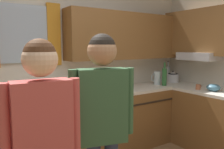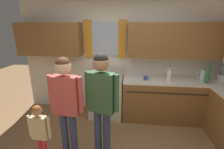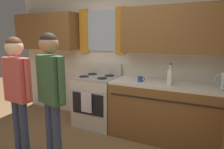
{
  "view_description": "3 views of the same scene",
  "coord_description": "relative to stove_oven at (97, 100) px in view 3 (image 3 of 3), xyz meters",
  "views": [
    {
      "loc": [
        -1.08,
        -1.2,
        1.54
      ],
      "look_at": [
        0.21,
        0.73,
        1.25
      ],
      "focal_mm": 37.08,
      "sensor_mm": 36.0,
      "label": 1
    },
    {
      "loc": [
        0.19,
        -1.74,
        1.96
      ],
      "look_at": [
        -0.09,
        0.73,
        1.22
      ],
      "focal_mm": 25.7,
      "sensor_mm": 36.0,
      "label": 2
    },
    {
      "loc": [
        1.52,
        -1.52,
        1.58
      ],
      "look_at": [
        0.32,
        0.86,
        1.1
      ],
      "focal_mm": 32.94,
      "sensor_mm": 36.0,
      "label": 3
    }
  ],
  "objects": [
    {
      "name": "bottle_milk_white",
      "position": [
        1.29,
        -0.12,
        0.55
      ],
      "size": [
        0.08,
        0.08,
        0.31
      ],
      "color": "white",
      "rests_on": "kitchen_counter_run"
    },
    {
      "name": "mug_cobalt_blue",
      "position": [
        0.83,
        -0.09,
        0.48
      ],
      "size": [
        0.11,
        0.07,
        0.08
      ],
      "color": "#2D479E",
      "rests_on": "kitchen_counter_run"
    },
    {
      "name": "kitchen_counter_run",
      "position": [
        1.78,
        -0.32,
        -0.02
      ],
      "size": [
        2.23,
        1.83,
        0.9
      ],
      "color": "brown",
      "rests_on": "ground"
    },
    {
      "name": "stove_oven",
      "position": [
        0.0,
        0.0,
        0.0
      ],
      "size": [
        0.72,
        0.67,
        1.1
      ],
      "color": "beige",
      "rests_on": "ground"
    },
    {
      "name": "back_wall_unit",
      "position": [
        0.35,
        0.27,
        0.99
      ],
      "size": [
        4.6,
        0.42,
        2.6
      ],
      "color": "silver",
      "rests_on": "ground"
    },
    {
      "name": "adult_in_plaid",
      "position": [
        0.13,
        -1.28,
        0.56
      ],
      "size": [
        0.49,
        0.25,
        1.63
      ],
      "color": "#2D3856",
      "rests_on": "ground"
    },
    {
      "name": "adult_holding_child",
      "position": [
        -0.35,
        -1.36,
        0.53
      ],
      "size": [
        0.49,
        0.21,
        1.59
      ],
      "color": "#2D3856",
      "rests_on": "ground"
    }
  ]
}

